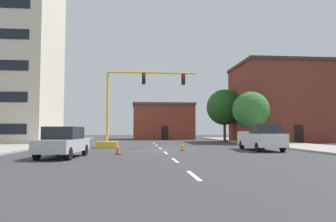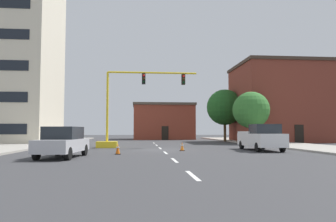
{
  "view_description": "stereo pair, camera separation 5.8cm",
  "coord_description": "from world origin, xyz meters",
  "px_view_note": "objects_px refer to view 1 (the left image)",
  "views": [
    {
      "loc": [
        -1.9,
        -24.77,
        1.54
      ],
      "look_at": [
        0.9,
        4.87,
        3.35
      ],
      "focal_mm": 33.94,
      "sensor_mm": 36.0,
      "label": 1
    },
    {
      "loc": [
        -1.84,
        -24.78,
        1.54
      ],
      "look_at": [
        0.9,
        4.87,
        3.35
      ],
      "focal_mm": 33.94,
      "sensor_mm": 36.0,
      "label": 2
    }
  ],
  "objects_px": {
    "traffic_signal_gantry": "(120,122)",
    "tree_right_far": "(224,107)",
    "traffic_cone_roadside_a": "(118,149)",
    "pickup_truck_white": "(261,138)",
    "traffic_cone_roadside_b": "(182,146)",
    "tree_right_mid": "(251,110)",
    "sedan_silver_near_left": "(63,142)"
  },
  "relations": [
    {
      "from": "traffic_signal_gantry",
      "to": "tree_right_far",
      "type": "bearing_deg",
      "value": 46.81
    },
    {
      "from": "traffic_signal_gantry",
      "to": "traffic_cone_roadside_a",
      "type": "height_order",
      "value": "traffic_signal_gantry"
    },
    {
      "from": "pickup_truck_white",
      "to": "traffic_cone_roadside_a",
      "type": "xyz_separation_m",
      "value": [
        -10.62,
        -2.99,
        -0.63
      ]
    },
    {
      "from": "pickup_truck_white",
      "to": "traffic_cone_roadside_a",
      "type": "height_order",
      "value": "pickup_truck_white"
    },
    {
      "from": "traffic_signal_gantry",
      "to": "tree_right_far",
      "type": "distance_m",
      "value": 19.88
    },
    {
      "from": "traffic_cone_roadside_b",
      "to": "traffic_cone_roadside_a",
      "type": "bearing_deg",
      "value": -145.46
    },
    {
      "from": "pickup_truck_white",
      "to": "traffic_cone_roadside_b",
      "type": "height_order",
      "value": "pickup_truck_white"
    },
    {
      "from": "tree_right_mid",
      "to": "tree_right_far",
      "type": "relative_size",
      "value": 0.82
    },
    {
      "from": "tree_right_mid",
      "to": "traffic_cone_roadside_b",
      "type": "relative_size",
      "value": 8.96
    },
    {
      "from": "pickup_truck_white",
      "to": "traffic_cone_roadside_b",
      "type": "bearing_deg",
      "value": 178.43
    },
    {
      "from": "sedan_silver_near_left",
      "to": "tree_right_far",
      "type": "bearing_deg",
      "value": 56.65
    },
    {
      "from": "sedan_silver_near_left",
      "to": "traffic_cone_roadside_a",
      "type": "relative_size",
      "value": 6.58
    },
    {
      "from": "pickup_truck_white",
      "to": "traffic_cone_roadside_a",
      "type": "relative_size",
      "value": 7.66
    },
    {
      "from": "tree_right_mid",
      "to": "traffic_cone_roadside_a",
      "type": "height_order",
      "value": "tree_right_mid"
    },
    {
      "from": "traffic_signal_gantry",
      "to": "traffic_cone_roadside_a",
      "type": "relative_size",
      "value": 12.6
    },
    {
      "from": "pickup_truck_white",
      "to": "sedan_silver_near_left",
      "type": "xyz_separation_m",
      "value": [
        -13.55,
        -5.11,
        -0.09
      ]
    },
    {
      "from": "traffic_signal_gantry",
      "to": "tree_right_far",
      "type": "height_order",
      "value": "tree_right_far"
    },
    {
      "from": "tree_right_mid",
      "to": "sedan_silver_near_left",
      "type": "height_order",
      "value": "tree_right_mid"
    },
    {
      "from": "tree_right_far",
      "to": "traffic_cone_roadside_b",
      "type": "relative_size",
      "value": 10.93
    },
    {
      "from": "sedan_silver_near_left",
      "to": "traffic_cone_roadside_b",
      "type": "bearing_deg",
      "value": 35.08
    },
    {
      "from": "traffic_signal_gantry",
      "to": "sedan_silver_near_left",
      "type": "bearing_deg",
      "value": -104.46
    },
    {
      "from": "tree_right_far",
      "to": "traffic_cone_roadside_b",
      "type": "bearing_deg",
      "value": -114.12
    },
    {
      "from": "pickup_truck_white",
      "to": "traffic_signal_gantry",
      "type": "bearing_deg",
      "value": 155.57
    },
    {
      "from": "traffic_cone_roadside_a",
      "to": "pickup_truck_white",
      "type": "bearing_deg",
      "value": 15.71
    },
    {
      "from": "sedan_silver_near_left",
      "to": "traffic_cone_roadside_b",
      "type": "xyz_separation_m",
      "value": [
        7.51,
        5.27,
        -0.56
      ]
    },
    {
      "from": "traffic_signal_gantry",
      "to": "traffic_cone_roadside_b",
      "type": "bearing_deg",
      "value": -44.4
    },
    {
      "from": "traffic_signal_gantry",
      "to": "tree_right_far",
      "type": "xyz_separation_m",
      "value": [
        13.5,
        14.38,
        2.48
      ]
    },
    {
      "from": "tree_right_mid",
      "to": "traffic_cone_roadside_a",
      "type": "xyz_separation_m",
      "value": [
        -13.94,
        -14.12,
        -3.47
      ]
    },
    {
      "from": "tree_right_far",
      "to": "sedan_silver_near_left",
      "type": "xyz_separation_m",
      "value": [
        -16.1,
        -24.47,
        -3.83
      ]
    },
    {
      "from": "tree_right_mid",
      "to": "traffic_cone_roadside_a",
      "type": "relative_size",
      "value": 8.32
    },
    {
      "from": "pickup_truck_white",
      "to": "traffic_cone_roadside_b",
      "type": "distance_m",
      "value": 6.08
    },
    {
      "from": "traffic_signal_gantry",
      "to": "pickup_truck_white",
      "type": "relative_size",
      "value": 1.65
    }
  ]
}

